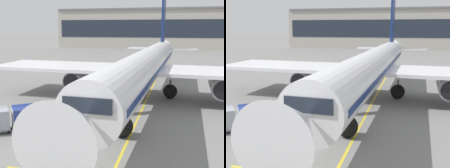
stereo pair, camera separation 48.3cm
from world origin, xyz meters
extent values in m
plane|color=slate|center=(0.00, 0.00, 0.00)|extent=(600.00, 600.00, 0.00)
cylinder|color=white|center=(4.28, 14.74, 3.89)|extent=(4.76, 36.76, 3.50)
cube|color=navy|center=(4.28, 14.74, 3.89)|extent=(4.75, 35.30, 0.42)
cone|color=white|center=(3.59, -5.34, 3.89)|extent=(3.45, 3.62, 3.33)
cone|color=white|center=(5.00, 35.86, 4.16)|extent=(3.17, 5.71, 2.98)
cube|color=white|center=(-5.09, 15.98, 3.37)|extent=(17.66, 7.93, 0.36)
cylinder|color=#93969E|center=(-3.56, 15.19, 2.10)|extent=(2.34, 4.84, 2.17)
cylinder|color=black|center=(-3.64, 12.76, 2.10)|extent=(1.85, 0.18, 1.85)
cylinder|color=#93969E|center=(12.13, 14.65, 2.10)|extent=(2.34, 4.84, 2.17)
cube|color=navy|center=(4.96, 34.46, 10.09)|extent=(0.43, 4.41, 11.00)
cube|color=white|center=(4.95, 34.18, 4.42)|extent=(11.94, 3.34, 0.20)
cube|color=#1E2633|center=(3.67, -2.88, 4.42)|extent=(2.51, 1.66, 0.77)
cylinder|color=#47474C|center=(3.90, 3.74, 1.48)|extent=(0.22, 0.22, 1.33)
sphere|color=black|center=(3.90, 3.74, 0.81)|extent=(1.63, 1.63, 1.63)
cylinder|color=#47474C|center=(1.71, 16.66, 1.48)|extent=(0.22, 0.22, 1.33)
sphere|color=black|center=(1.71, 16.66, 0.81)|extent=(1.63, 1.63, 1.63)
cylinder|color=#47474C|center=(6.97, 16.48, 1.48)|extent=(0.22, 0.22, 1.33)
sphere|color=black|center=(6.97, 16.48, 0.81)|extent=(1.63, 1.63, 1.63)
cube|color=silver|center=(0.22, 7.75, 0.50)|extent=(3.73, 3.18, 0.44)
cube|color=black|center=(-0.76, 7.55, 1.07)|extent=(0.81, 0.79, 0.70)
cylinder|color=#333338|center=(-0.19, 7.92, 1.12)|extent=(0.08, 0.08, 0.80)
cube|color=silver|center=(1.25, 8.41, 1.68)|extent=(4.61, 3.39, 2.07)
cube|color=black|center=(1.25, 8.41, 1.77)|extent=(4.41, 3.19, 1.92)
cube|color=#333338|center=(1.49, 8.04, 1.80)|extent=(4.10, 2.64, 2.11)
cube|color=#333338|center=(1.02, 8.78, 1.80)|extent=(4.10, 2.64, 2.11)
cylinder|color=black|center=(1.62, 7.77, 0.28)|extent=(0.58, 0.47, 0.56)
cylinder|color=black|center=(0.83, 9.01, 0.28)|extent=(0.58, 0.47, 0.56)
cylinder|color=black|center=(-0.39, 6.49, 0.28)|extent=(0.58, 0.47, 0.56)
cylinder|color=black|center=(-1.18, 7.73, 0.28)|extent=(0.58, 0.47, 0.56)
cube|color=#515156|center=(-1.94, 5.38, 0.21)|extent=(2.56, 2.49, 0.12)
cylinder|color=#4C4C51|center=(-3.00, 4.55, 0.20)|extent=(0.59, 0.49, 0.07)
cube|color=silver|center=(-1.94, 5.38, 1.02)|extent=(2.42, 2.35, 1.50)
cube|color=silver|center=(-2.19, 5.71, 1.54)|extent=(1.97, 1.79, 0.74)
cube|color=silver|center=(-2.70, 4.79, 1.02)|extent=(0.91, 1.15, 1.38)
sphere|color=black|center=(-2.99, 5.42, 0.15)|extent=(0.30, 0.30, 0.30)
sphere|color=black|center=(-2.15, 4.35, 0.15)|extent=(0.30, 0.30, 0.30)
sphere|color=black|center=(-1.73, 6.41, 0.15)|extent=(0.30, 0.30, 0.30)
sphere|color=black|center=(-0.89, 5.34, 0.15)|extent=(0.30, 0.30, 0.30)
cube|color=#515156|center=(-4.01, 3.67, 0.21)|extent=(2.56, 2.49, 0.12)
cylinder|color=#4C4C51|center=(-5.07, 2.84, 0.20)|extent=(0.59, 0.49, 0.07)
cube|color=navy|center=(-4.01, 3.67, 1.02)|extent=(2.42, 2.35, 1.50)
cube|color=navy|center=(-4.27, 4.00, 1.54)|extent=(1.97, 1.79, 0.74)
cube|color=silver|center=(-4.77, 3.08, 1.02)|extent=(0.91, 1.15, 1.38)
sphere|color=black|center=(-5.06, 3.71, 0.15)|extent=(0.30, 0.30, 0.30)
sphere|color=black|center=(-4.22, 2.64, 0.15)|extent=(0.30, 0.30, 0.30)
sphere|color=black|center=(-3.80, 4.70, 0.15)|extent=(0.30, 0.30, 0.30)
sphere|color=black|center=(-2.96, 3.63, 0.15)|extent=(0.30, 0.30, 0.30)
sphere|color=black|center=(-5.60, 3.45, 0.15)|extent=(0.30, 0.30, 0.30)
sphere|color=black|center=(-4.75, 2.38, 0.15)|extent=(0.30, 0.30, 0.30)
cylinder|color=#333847|center=(-2.19, 6.08, 0.43)|extent=(0.15, 0.15, 0.86)
cylinder|color=#333847|center=(-2.26, 5.91, 0.43)|extent=(0.15, 0.15, 0.86)
cube|color=orange|center=(-2.22, 5.99, 1.15)|extent=(0.37, 0.44, 0.58)
cube|color=white|center=(-2.11, 5.94, 1.15)|extent=(0.15, 0.32, 0.08)
sphere|color=#9E7051|center=(-2.22, 5.99, 1.56)|extent=(0.21, 0.21, 0.21)
sphere|color=yellow|center=(-2.22, 5.99, 1.63)|extent=(0.23, 0.23, 0.23)
cylinder|color=orange|center=(-2.13, 6.21, 1.10)|extent=(0.09, 0.09, 0.56)
cylinder|color=orange|center=(-2.32, 5.77, 1.10)|extent=(0.09, 0.09, 0.56)
cylinder|color=#333847|center=(0.40, 6.97, 0.43)|extent=(0.15, 0.15, 0.86)
cylinder|color=#333847|center=(0.52, 7.10, 0.43)|extent=(0.15, 0.15, 0.86)
cube|color=orange|center=(0.46, 7.03, 1.15)|extent=(0.43, 0.44, 0.58)
cube|color=white|center=(0.37, 7.12, 1.15)|extent=(0.24, 0.26, 0.08)
sphere|color=tan|center=(0.46, 7.03, 1.56)|extent=(0.21, 0.21, 0.21)
sphere|color=yellow|center=(0.46, 7.03, 1.63)|extent=(0.23, 0.23, 0.23)
cylinder|color=orange|center=(0.30, 6.86, 1.10)|extent=(0.09, 0.09, 0.56)
cylinder|color=orange|center=(0.63, 7.21, 1.10)|extent=(0.09, 0.09, 0.56)
cylinder|color=#333847|center=(1.02, 5.37, 0.43)|extent=(0.15, 0.15, 0.86)
cylinder|color=#333847|center=(0.86, 5.27, 0.43)|extent=(0.15, 0.15, 0.86)
cube|color=orange|center=(0.94, 5.32, 1.15)|extent=(0.45, 0.41, 0.58)
cube|color=white|center=(1.01, 5.21, 1.15)|extent=(0.29, 0.19, 0.08)
sphere|color=tan|center=(0.94, 5.32, 1.56)|extent=(0.21, 0.21, 0.21)
sphere|color=yellow|center=(0.94, 5.32, 1.63)|extent=(0.23, 0.23, 0.23)
cylinder|color=orange|center=(1.14, 5.45, 1.10)|extent=(0.09, 0.09, 0.56)
cylinder|color=orange|center=(0.74, 5.19, 1.10)|extent=(0.09, 0.09, 0.56)
cube|color=black|center=(-1.11, 10.08, 0.03)|extent=(0.64, 0.64, 0.05)
cone|color=orange|center=(-1.11, 10.08, 0.39)|extent=(0.51, 0.51, 0.67)
cylinder|color=white|center=(-1.11, 10.08, 0.42)|extent=(0.28, 0.28, 0.08)
cube|color=black|center=(-3.06, 15.40, 0.03)|extent=(0.61, 0.61, 0.05)
cone|color=orange|center=(-3.06, 15.40, 0.37)|extent=(0.49, 0.49, 0.64)
cylinder|color=white|center=(-3.06, 15.40, 0.40)|extent=(0.27, 0.27, 0.08)
cube|color=black|center=(-0.68, 10.49, 0.03)|extent=(0.66, 0.66, 0.05)
cone|color=orange|center=(-0.68, 10.49, 0.40)|extent=(0.53, 0.53, 0.70)
cylinder|color=white|center=(-0.68, 10.49, 0.43)|extent=(0.29, 0.29, 0.08)
cube|color=yellow|center=(4.43, 14.74, 0.00)|extent=(0.20, 110.00, 0.01)
cube|color=#A8A399|center=(11.67, 100.49, 7.33)|extent=(103.82, 17.12, 14.67)
cube|color=#1E2633|center=(11.67, 91.88, 7.70)|extent=(100.70, 0.10, 6.60)
cube|color=slate|center=(11.67, 98.77, 15.02)|extent=(102.78, 14.55, 0.70)
camera|label=1|loc=(7.69, -15.61, 7.98)|focal=44.92mm
camera|label=2|loc=(8.16, -15.49, 7.98)|focal=44.92mm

